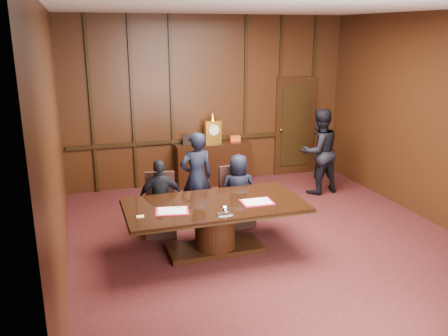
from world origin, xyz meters
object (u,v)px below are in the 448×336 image
object	(u,v)px
sideboard	(213,162)
witness_left	(197,178)
signatory_left	(161,199)
signatory_right	(238,191)
witness_right	(319,151)
conference_table	(215,219)

from	to	relation	value
sideboard	witness_left	bearing A→B (deg)	-114.05
signatory_left	signatory_right	world-z (taller)	signatory_left
sideboard	witness_right	world-z (taller)	witness_right
signatory_right	witness_left	bearing A→B (deg)	-21.80
signatory_left	signatory_right	xyz separation A→B (m)	(1.30, 0.00, -0.01)
witness_left	witness_right	world-z (taller)	witness_right
sideboard	signatory_left	bearing A→B (deg)	-123.74
conference_table	signatory_right	distance (m)	1.04
signatory_right	witness_right	bearing A→B (deg)	-141.09
signatory_left	witness_right	size ratio (longest dim) A/B	0.73
witness_left	witness_right	xyz separation A→B (m)	(2.72, 0.74, 0.07)
sideboard	conference_table	distance (m)	3.24
sideboard	witness_left	size ratio (longest dim) A/B	1.01
witness_right	signatory_right	bearing A→B (deg)	20.53
witness_left	signatory_left	bearing A→B (deg)	23.59
signatory_right	conference_table	bearing A→B (deg)	61.63
witness_left	signatory_right	bearing A→B (deg)	141.40
conference_table	witness_right	xyz separation A→B (m)	(2.76, 1.93, 0.35)
conference_table	witness_right	world-z (taller)	witness_right
sideboard	signatory_right	bearing A→B (deg)	-96.02
sideboard	signatory_left	size ratio (longest dim) A/B	1.27
signatory_right	witness_right	size ratio (longest dim) A/B	0.72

